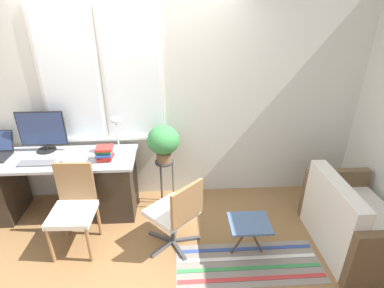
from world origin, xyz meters
name	(u,v)px	position (x,y,z in m)	size (l,w,h in m)	color
ground_plane	(137,225)	(0.00, 0.00, 0.00)	(14.00, 14.00, 0.00)	olive
wall_back_with_window	(133,95)	(-0.02, 0.70, 1.36)	(9.00, 0.12, 2.70)	silver
desk	(59,184)	(-0.92, 0.31, 0.40)	(1.86, 0.63, 0.75)	#9EA3A8
monitor	(42,131)	(-1.06, 0.51, 1.00)	(0.53, 0.21, 0.49)	black
keyboard	(36,163)	(-1.05, 0.18, 0.76)	(0.38, 0.13, 0.02)	slate
mouse	(61,163)	(-0.78, 0.16, 0.77)	(0.04, 0.06, 0.03)	black
desk_lamp	(116,127)	(-0.19, 0.42, 1.07)	(0.14, 0.14, 0.44)	white
book_stack	(104,153)	(-0.32, 0.23, 0.84)	(0.20, 0.17, 0.16)	red
desk_chair_wooden	(74,206)	(-0.58, -0.24, 0.48)	(0.44, 0.45, 0.90)	olive
office_chair_swivel	(176,213)	(0.46, -0.35, 0.44)	(0.62, 0.62, 0.82)	#47474C
couch_loveseat	(353,224)	(2.28, -0.45, 0.28)	(0.74, 1.10, 0.79)	white
plant_stand	(165,168)	(0.33, 0.39, 0.53)	(0.23, 0.23, 0.62)	#333338
potted_plant	(163,141)	(0.33, 0.39, 0.89)	(0.38, 0.38, 0.45)	brown
floor_rug_striped	(248,263)	(1.17, -0.63, 0.00)	(1.45, 0.56, 0.01)	gray
folding_stool	(249,225)	(1.18, -0.49, 0.36)	(0.40, 0.34, 0.40)	slate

